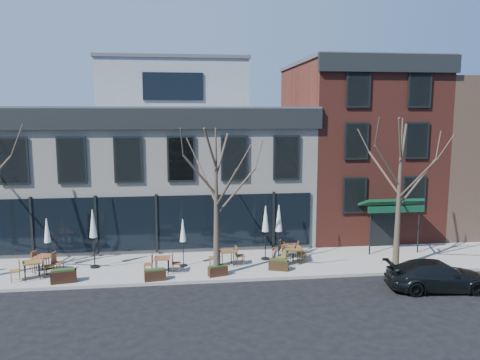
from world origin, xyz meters
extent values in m
plane|color=black|center=(0.00, 0.00, 0.00)|extent=(120.00, 120.00, 0.00)
cube|color=gray|center=(3.25, -2.15, 0.07)|extent=(33.50, 4.70, 0.15)
cube|color=silver|center=(0.00, 5.00, 4.00)|extent=(18.00, 10.00, 8.00)
cube|color=#47474C|center=(0.00, 5.00, 8.05)|extent=(18.30, 10.30, 0.30)
cube|color=black|center=(0.00, -0.12, 7.55)|extent=(18.30, 0.25, 1.10)
cube|color=black|center=(-9.12, 5.00, 7.55)|extent=(0.25, 10.30, 1.10)
cube|color=black|center=(0.00, -0.06, 1.90)|extent=(17.20, 0.12, 3.00)
cube|color=black|center=(-9.06, 4.00, 1.90)|extent=(0.12, 7.50, 3.00)
cube|color=gray|center=(1.00, 6.00, 9.60)|extent=(9.00, 6.50, 3.00)
cube|color=maroon|center=(13.00, 5.00, 5.50)|extent=(8.00, 10.00, 11.00)
cube|color=#47474C|center=(13.00, 5.00, 11.05)|extent=(8.20, 10.20, 0.25)
cube|color=black|center=(13.00, -0.12, 10.60)|extent=(8.20, 0.25, 1.00)
cube|color=#0B331E|center=(13.00, -0.85, 2.90)|extent=(3.20, 1.66, 0.67)
cube|color=black|center=(13.00, -0.05, 1.25)|extent=(1.40, 0.10, 2.50)
cone|color=#382B21|center=(3.00, -3.90, 3.67)|extent=(0.34, 0.34, 7.04)
cylinder|color=#382B21|center=(3.95, -3.73, 4.18)|extent=(2.00, 0.46, 2.21)
cylinder|color=#382B21|center=(2.60, -3.04, 4.59)|extent=(0.93, 1.84, 1.91)
cylinder|color=#382B21|center=(2.25, -4.17, 5.04)|extent=(1.61, 0.68, 1.97)
cylinder|color=#382B21|center=(3.40, -4.76, 4.51)|extent=(0.93, 1.83, 2.03)
cone|color=#382B21|center=(12.00, -3.90, 3.89)|extent=(0.34, 0.34, 7.48)
cylinder|color=#382B21|center=(13.01, -3.72, 4.43)|extent=(2.12, 0.48, 2.35)
cylinder|color=#382B21|center=(11.57, -2.99, 4.86)|extent=(0.98, 1.94, 2.03)
cylinder|color=#382B21|center=(11.20, -4.19, 5.35)|extent=(1.71, 0.71, 2.09)
cylinder|color=#382B21|center=(12.42, -4.81, 4.78)|extent=(0.98, 1.94, 2.16)
imported|color=black|center=(12.69, -6.55, 0.66)|extent=(4.68, 2.23, 1.32)
cube|color=brown|center=(-5.62, -3.28, 0.96)|extent=(1.00, 1.00, 0.04)
cylinder|color=black|center=(-5.80, -3.67, 0.55)|extent=(0.04, 0.04, 0.80)
cylinder|color=black|center=(-5.22, -3.46, 0.55)|extent=(0.04, 0.04, 0.80)
cylinder|color=black|center=(-6.02, -3.09, 0.55)|extent=(0.04, 0.04, 0.80)
cylinder|color=black|center=(-5.44, -2.88, 0.55)|extent=(0.04, 0.04, 0.80)
cube|color=brown|center=(-5.31, -2.41, 0.96)|extent=(0.97, 0.97, 0.04)
cylinder|color=black|center=(-5.70, -2.62, 0.55)|extent=(0.04, 0.04, 0.80)
cylinder|color=black|center=(-5.10, -2.80, 0.55)|extent=(0.04, 0.04, 0.80)
cylinder|color=black|center=(-5.52, -2.02, 0.55)|extent=(0.04, 0.04, 0.80)
cylinder|color=black|center=(-4.92, -2.20, 0.55)|extent=(0.04, 0.04, 0.80)
cube|color=brown|center=(0.41, -3.23, 0.90)|extent=(0.75, 0.75, 0.04)
cylinder|color=black|center=(0.11, -3.51, 0.52)|extent=(0.04, 0.04, 0.74)
cylinder|color=black|center=(0.69, -3.53, 0.52)|extent=(0.04, 0.04, 0.74)
cylinder|color=black|center=(0.13, -2.93, 0.52)|extent=(0.04, 0.04, 0.74)
cylinder|color=black|center=(0.71, -2.95, 0.52)|extent=(0.04, 0.04, 0.74)
cube|color=brown|center=(3.62, -2.53, 0.92)|extent=(0.82, 0.82, 0.04)
cylinder|color=black|center=(3.36, -2.85, 0.53)|extent=(0.04, 0.04, 0.76)
cylinder|color=black|center=(3.95, -2.79, 0.53)|extent=(0.04, 0.04, 0.76)
cylinder|color=black|center=(3.29, -2.27, 0.53)|extent=(0.04, 0.04, 0.76)
cylinder|color=black|center=(3.88, -2.20, 0.53)|extent=(0.04, 0.04, 0.76)
cube|color=brown|center=(6.94, -2.70, 0.88)|extent=(0.90, 0.90, 0.04)
cylinder|color=black|center=(6.78, -3.06, 0.51)|extent=(0.04, 0.04, 0.72)
cylinder|color=black|center=(7.30, -2.86, 0.51)|extent=(0.04, 0.04, 0.72)
cylinder|color=black|center=(6.58, -2.55, 0.51)|extent=(0.04, 0.04, 0.72)
cylinder|color=black|center=(7.10, -2.34, 0.51)|extent=(0.04, 0.04, 0.72)
cube|color=brown|center=(7.01, -1.77, 0.91)|extent=(0.97, 0.97, 0.04)
cylinder|color=black|center=(6.63, -1.93, 0.53)|extent=(0.04, 0.04, 0.75)
cylinder|color=black|center=(7.17, -2.16, 0.53)|extent=(0.04, 0.04, 0.75)
cylinder|color=black|center=(6.86, -1.39, 0.53)|extent=(0.04, 0.04, 0.75)
cylinder|color=black|center=(7.40, -1.62, 0.53)|extent=(0.04, 0.04, 0.75)
cylinder|color=black|center=(-5.25, -1.85, 0.18)|extent=(0.41, 0.41, 0.06)
cylinder|color=black|center=(-5.25, -1.85, 1.18)|extent=(0.05, 0.05, 2.05)
cone|color=silver|center=(-5.25, -1.85, 2.11)|extent=(0.34, 0.34, 1.21)
cylinder|color=black|center=(-3.01, -1.96, 0.18)|extent=(0.47, 0.47, 0.06)
cylinder|color=black|center=(-3.01, -1.96, 1.34)|extent=(0.05, 0.05, 2.37)
cone|color=beige|center=(-3.01, -1.96, 2.42)|extent=(0.39, 0.39, 1.40)
cylinder|color=black|center=(1.43, -2.28, 0.18)|extent=(0.39, 0.39, 0.05)
cylinder|color=black|center=(1.43, -2.28, 1.12)|extent=(0.04, 0.04, 1.94)
cone|color=silver|center=(1.43, -2.28, 2.01)|extent=(0.32, 0.32, 1.15)
cylinder|color=black|center=(5.75, -1.72, 0.18)|extent=(0.46, 0.46, 0.06)
cylinder|color=black|center=(5.75, -1.72, 1.31)|extent=(0.05, 0.05, 2.32)
cone|color=beige|center=(5.75, -1.72, 2.36)|extent=(0.38, 0.38, 1.37)
cylinder|color=black|center=(6.42, -1.92, 0.18)|extent=(0.47, 0.47, 0.06)
cylinder|color=black|center=(6.42, -1.92, 1.34)|extent=(0.05, 0.05, 2.37)
cone|color=silver|center=(6.42, -1.92, 2.42)|extent=(0.39, 0.39, 1.40)
cube|color=black|center=(-4.04, -3.96, 0.43)|extent=(1.18, 0.63, 0.56)
cube|color=#1E3314|center=(-4.04, -3.96, 0.73)|extent=(1.05, 0.52, 0.09)
cube|color=#321D10|center=(0.11, -4.20, 0.39)|extent=(1.02, 0.52, 0.49)
cube|color=#1E3314|center=(0.11, -4.20, 0.66)|extent=(0.91, 0.43, 0.08)
cube|color=#331C11|center=(3.05, -3.95, 0.38)|extent=(0.98, 0.59, 0.46)
cube|color=#1E3314|center=(3.05, -3.95, 0.62)|extent=(0.87, 0.50, 0.07)
cube|color=black|center=(6.10, -3.50, 0.39)|extent=(1.04, 0.68, 0.49)
cube|color=#1E3314|center=(6.10, -3.50, 0.65)|extent=(0.93, 0.58, 0.08)
camera|label=1|loc=(1.45, -25.37, 7.86)|focal=35.00mm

